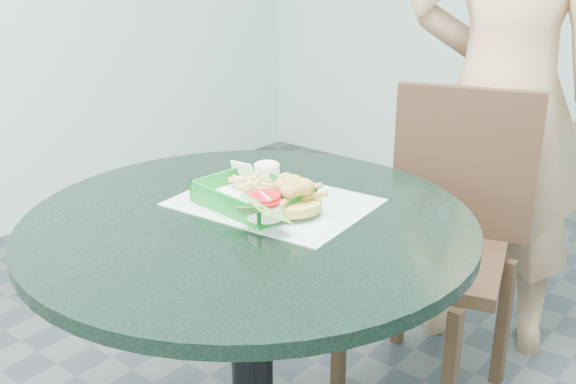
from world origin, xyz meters
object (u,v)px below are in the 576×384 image
Objects in this scene: diner_person at (509,57)px; crab_sandwich at (294,200)px; dining_chair at (444,224)px; food_basket at (253,207)px; sauce_ramekin at (262,177)px; cafe_table at (251,294)px.

crab_sandwich is at bearing 66.40° from diner_person.
dining_chair reaches higher than food_basket.
food_basket is at bearing 61.15° from diner_person.
crab_sandwich is (0.10, 0.03, 0.03)m from food_basket.
dining_chair is 7.00× the size of crab_sandwich.
sauce_ramekin is at bearing 155.74° from crab_sandwich.
cafe_table is 0.24m from crab_sandwich.
diner_person is at bearing 81.10° from food_basket.
dining_chair is at bearing 85.75° from crab_sandwich.
dining_chair is 3.95× the size of food_basket.
diner_person is 8.42× the size of food_basket.
food_basket is (-0.16, -1.02, -0.22)m from diner_person.
crab_sandwich is at bearing -111.97° from dining_chair.
cafe_table is 16.24× the size of sauce_ramekin.
dining_chair is at bearing 71.44° from sauce_ramekin.
diner_person is 1.01m from crab_sandwich.
cafe_table is at bearing -116.05° from dining_chair.
cafe_table is 4.17× the size of food_basket.
sauce_ramekin reaches higher than food_basket.
crab_sandwich reaches higher than food_basket.
cafe_table is 0.28m from sauce_ramekin.
cafe_table is 0.20m from food_basket.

